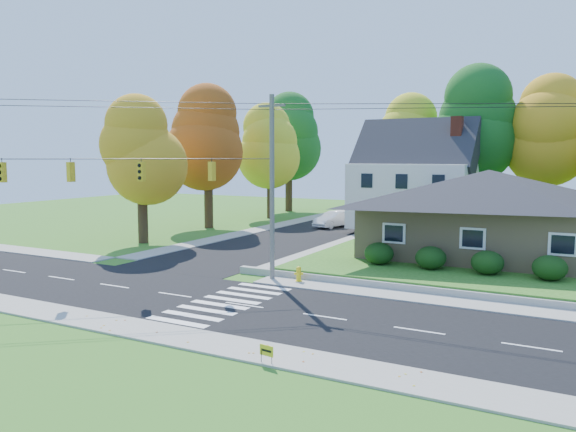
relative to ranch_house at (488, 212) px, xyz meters
The scene contains 20 objects.
ground 18.18m from the ranch_house, 116.57° to the right, with size 120.00×120.00×0.00m, color #3D7923.
road_main 18.18m from the ranch_house, 116.57° to the right, with size 90.00×8.00×0.02m, color black.
road_cross 19.15m from the ranch_house, 147.99° to the left, with size 8.00×44.00×0.02m, color black.
sidewalk_north 13.98m from the ranch_house, 126.03° to the right, with size 90.00×2.00×0.08m, color #9C9A90.
sidewalk_south 22.70m from the ranch_house, 110.85° to the right, with size 90.00×2.00×0.08m, color #9C9A90.
lawn 7.69m from the ranch_house, 45.00° to the left, with size 30.00×30.00×0.50m, color #3D7923.
ranch_house is the anchor object (origin of this frame).
colonial_house 14.46m from the ranch_house, 123.55° to the left, with size 10.40×8.40×9.60m.
hedge_row 6.57m from the ranch_house, 94.61° to the right, with size 10.70×1.70×1.27m.
traffic_infrastructure 16.87m from the ranch_house, 119.09° to the right, with size 38.10×10.66×10.00m.
tree_lot_0 21.20m from the ranch_house, 119.05° to the left, with size 6.72×6.72×12.51m.
tree_lot_1 18.58m from the ranch_house, 103.24° to the left, with size 7.84×7.84×14.60m.
tree_lot_2 18.99m from the ranch_house, 83.66° to the left, with size 7.28×7.28×13.56m.
tree_west_0 25.61m from the ranch_house, behind, with size 6.16×6.16×11.47m.
tree_west_1 27.18m from the ranch_house, 167.01° to the left, with size 7.28×7.28×13.56m.
tree_west_2 30.03m from the ranch_house, 147.38° to the left, with size 6.72×6.72×12.51m.
tree_west_3 36.60m from the ranch_house, 138.37° to the left, with size 7.84×7.84×14.60m.
white_car 19.81m from the ranch_house, 142.91° to the left, with size 1.59×4.55×1.50m, color white.
fire_hydrant 13.62m from the ranch_house, 126.58° to the right, with size 0.50×0.39×0.88m.
yard_sign 22.29m from the ranch_house, 98.87° to the right, with size 0.53×0.10×0.67m.
Camera 1 is at (13.46, -20.98, 6.72)m, focal length 35.00 mm.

